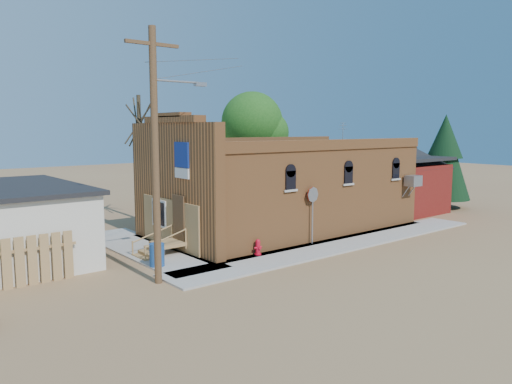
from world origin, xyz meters
TOP-DOWN VIEW (x-y plane):
  - ground at (0.00, 0.00)m, footprint 120.00×120.00m
  - sidewalk_south at (1.50, 0.90)m, footprint 19.00×2.20m
  - sidewalk_west at (-6.30, 6.00)m, footprint 2.60×10.00m
  - brick_bar at (1.64, 5.49)m, footprint 16.40×7.97m
  - red_shed at (11.50, 5.50)m, footprint 5.40×6.40m
  - wood_fence at (-12.80, 3.80)m, footprint 5.20×0.10m
  - utility_pole at (-8.14, 1.20)m, footprint 3.12×0.26m
  - tree_bare_near at (-3.00, 13.00)m, footprint 2.80×2.80m
  - tree_leafy at (6.00, 13.50)m, footprint 4.40×4.40m
  - evergreen_tree at (15.50, 4.00)m, footprint 3.60×3.60m
  - fire_hydrant at (-3.06, 1.80)m, footprint 0.41×0.40m
  - stop_sign at (0.28, 1.80)m, footprint 0.74×0.14m
  - trash_barrel at (-7.30, 2.98)m, footprint 0.71×0.71m

SIDE VIEW (x-z plane):
  - ground at x=0.00m, z-range 0.00..0.00m
  - sidewalk_south at x=1.50m, z-range 0.00..0.08m
  - sidewalk_west at x=-6.30m, z-range 0.00..0.08m
  - fire_hydrant at x=-3.06m, z-range 0.08..0.77m
  - trash_barrel at x=-7.30m, z-range 0.08..0.99m
  - wood_fence at x=-12.80m, z-range 0.00..1.80m
  - stop_sign at x=0.28m, z-range 0.81..3.55m
  - red_shed at x=11.50m, z-range 0.12..4.42m
  - brick_bar at x=1.64m, z-range -0.81..5.49m
  - evergreen_tree at x=15.50m, z-range 0.46..6.96m
  - utility_pole at x=-8.14m, z-range 0.27..9.27m
  - tree_leafy at x=6.00m, z-range 1.86..10.01m
  - tree_bare_near at x=-3.00m, z-range 2.14..9.79m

